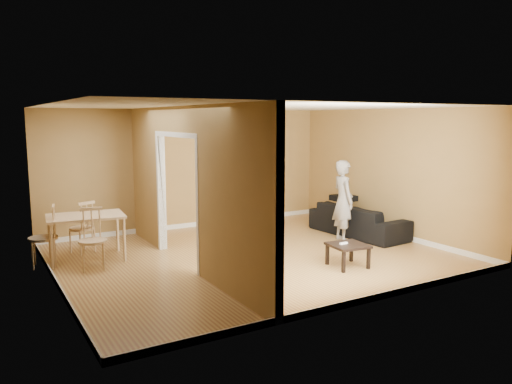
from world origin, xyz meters
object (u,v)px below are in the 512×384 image
coffee_table (348,247)px  dining_table (86,220)px  chair_far (82,227)px  bookshelf (235,180)px  chair_left (43,236)px  chair_near (93,239)px  sofa (358,215)px  person (343,194)px

coffee_table → dining_table: size_ratio=0.46×
dining_table → chair_far: (0.03, 0.53, -0.23)m
bookshelf → chair_left: (-4.29, -1.45, -0.51)m
bookshelf → chair_near: bookshelf is taller
coffee_table → chair_left: size_ratio=0.57×
sofa → bookshelf: (-1.66, 2.33, 0.60)m
coffee_table → chair_far: bearing=138.9°
chair_far → chair_near: bearing=62.6°
coffee_table → chair_far: (-3.56, 3.10, 0.15)m
sofa → person: person is taller
person → chair_left: size_ratio=1.87×
chair_near → person: bearing=4.9°
coffee_table → sofa: bearing=44.3°
bookshelf → coffee_table: (-0.01, -3.96, -0.69)m
person → dining_table: bearing=88.9°
sofa → chair_far: 5.43m
bookshelf → coffee_table: bearing=-90.1°
bookshelf → chair_near: size_ratio=2.06×
coffee_table → dining_table: 4.43m
bookshelf → dining_table: size_ratio=1.63×
coffee_table → chair_far: 4.72m
dining_table → chair_near: bearing=-92.6°
sofa → dining_table: (-5.26, 0.94, 0.29)m
coffee_table → chair_near: chair_near is taller
person → chair_near: 4.74m
sofa → chair_left: (-5.95, 0.88, 0.09)m
chair_left → coffee_table: bearing=70.3°
chair_near → coffee_table: bearing=-16.9°
dining_table → chair_left: 0.72m
person → bookshelf: (-1.06, 2.55, 0.07)m
sofa → coffee_table: size_ratio=3.81×
person → chair_far: 4.95m
dining_table → chair_left: chair_left is taller
coffee_table → dining_table: dining_table is taller
dining_table → chair_left: (-0.69, -0.06, -0.20)m
coffee_table → chair_left: bearing=149.6°
sofa → coffee_table: 2.34m
person → dining_table: 4.81m
chair_left → chair_near: bearing=60.4°
chair_left → bookshelf: bearing=119.4°
person → dining_table: person is taller
sofa → bookshelf: size_ratio=1.07×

